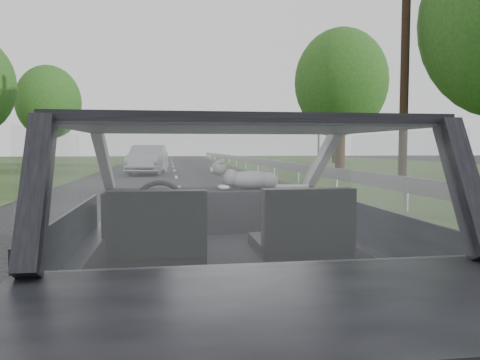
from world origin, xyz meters
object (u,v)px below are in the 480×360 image
object	(u,v)px
other_car	(148,160)
utility_pole	(405,57)
cat	(251,179)
highway_sign	(319,148)
subject_car	(226,243)

from	to	relation	value
other_car	utility_pole	xyz separation A→B (m)	(8.48, -9.35, 3.47)
other_car	utility_pole	world-z (taller)	utility_pole
cat	highway_sign	world-z (taller)	highway_sign
subject_car	other_car	bearing A→B (deg)	93.70
cat	subject_car	bearing A→B (deg)	-117.10
subject_car	highway_sign	bearing A→B (deg)	69.96
subject_car	other_car	size ratio (longest dim) A/B	0.92
highway_sign	utility_pole	size ratio (longest dim) A/B	0.31
cat	highway_sign	bearing A→B (deg)	66.62
highway_sign	utility_pole	distance (m)	6.51
other_car	highway_sign	distance (m)	8.39
utility_pole	other_car	bearing A→B (deg)	132.21
highway_sign	subject_car	bearing A→B (deg)	-123.90
cat	other_car	xyz separation A→B (m)	(-1.60, 20.06, -0.36)
utility_pole	highway_sign	bearing A→B (deg)	99.05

